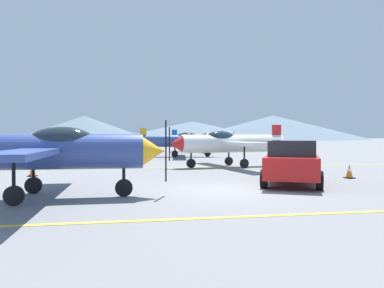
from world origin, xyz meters
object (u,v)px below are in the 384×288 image
(airplane_mid, at_px, (229,143))
(car_sedan, at_px, (292,161))
(airplane_far, at_px, (180,141))
(airplane_back, at_px, (202,139))
(traffic_cone_front, at_px, (349,171))
(traffic_cone_side, at_px, (33,170))
(airplane_near, at_px, (41,150))

(airplane_mid, relative_size, car_sedan, 1.75)
(airplane_mid, distance_m, car_sedan, 7.84)
(airplane_far, xyz_separation_m, airplane_back, (3.93, 9.72, 0.00))
(airplane_far, distance_m, airplane_back, 10.48)
(traffic_cone_front, bearing_deg, airplane_back, 91.60)
(traffic_cone_front, height_order, traffic_cone_side, same)
(car_sedan, height_order, traffic_cone_side, car_sedan)
(airplane_back, relative_size, traffic_cone_side, 13.80)
(traffic_cone_side, bearing_deg, airplane_mid, 18.69)
(airplane_back, bearing_deg, traffic_cone_front, -88.40)
(airplane_far, height_order, traffic_cone_front, airplane_far)
(airplane_mid, height_order, traffic_cone_side, airplane_mid)
(airplane_near, bearing_deg, traffic_cone_front, 15.10)
(airplane_back, bearing_deg, airplane_mid, -97.46)
(airplane_near, distance_m, traffic_cone_side, 6.57)
(airplane_near, xyz_separation_m, car_sedan, (8.41, 1.78, -0.53))
(airplane_near, bearing_deg, traffic_cone_side, 104.85)
(airplane_near, height_order, airplane_far, same)
(airplane_near, distance_m, traffic_cone_front, 12.07)
(airplane_mid, distance_m, airplane_back, 20.46)
(airplane_near, relative_size, airplane_back, 0.99)
(airplane_far, height_order, car_sedan, airplane_far)
(airplane_mid, bearing_deg, traffic_cone_side, -161.31)
(airplane_near, relative_size, traffic_cone_front, 13.72)
(car_sedan, bearing_deg, airplane_back, 85.02)
(airplane_near, relative_size, airplane_far, 0.99)
(airplane_back, bearing_deg, airplane_near, -109.97)
(airplane_near, bearing_deg, airplane_back, 70.03)
(airplane_near, height_order, traffic_cone_front, airplane_near)
(traffic_cone_side, bearing_deg, car_sedan, -24.00)
(airplane_far, bearing_deg, airplane_back, 68.00)
(airplane_mid, bearing_deg, airplane_near, -130.51)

